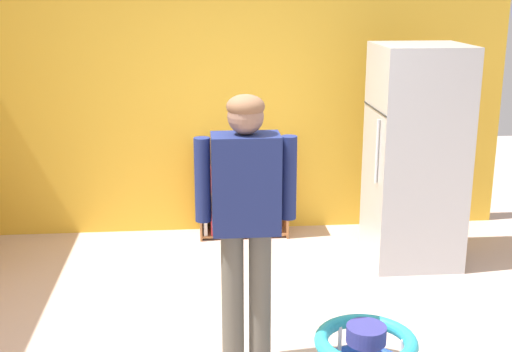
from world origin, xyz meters
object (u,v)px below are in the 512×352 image
(bookshelf, at_px, (237,196))
(refrigerator, at_px, (415,156))
(standing_person, at_px, (246,210))
(baby_walker, at_px, (365,351))

(bookshelf, bearing_deg, refrigerator, -27.47)
(refrigerator, distance_m, bookshelf, 1.66)
(bookshelf, height_order, standing_person, standing_person)
(standing_person, xyz_separation_m, baby_walker, (0.68, -0.15, -0.84))
(bookshelf, bearing_deg, baby_walker, -76.16)
(baby_walker, bearing_deg, refrigerator, 64.88)
(refrigerator, distance_m, baby_walker, 2.02)
(refrigerator, distance_m, standing_person, 2.15)
(refrigerator, height_order, bookshelf, refrigerator)
(standing_person, bearing_deg, refrigerator, 46.28)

